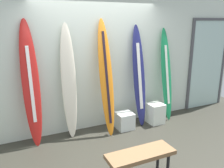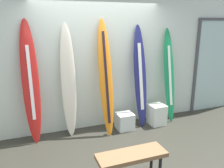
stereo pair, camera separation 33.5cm
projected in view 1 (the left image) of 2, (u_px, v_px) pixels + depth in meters
name	position (u px, v px, depth m)	size (l,w,h in m)	color
ground	(126.00, 154.00, 3.90)	(8.00, 8.00, 0.04)	#313028
wall_back	(96.00, 60.00, 4.67)	(7.20, 0.20, 2.80)	silver
surfboard_crimson	(31.00, 85.00, 3.95)	(0.31, 0.36, 2.20)	red
surfboard_ivory	(69.00, 83.00, 4.26)	(0.29, 0.29, 2.13)	silver
surfboard_sunset	(106.00, 78.00, 4.41)	(0.27, 0.55, 2.21)	orange
surfboard_navy	(139.00, 77.00, 4.80)	(0.29, 0.41, 2.09)	navy
surfboard_emerald	(166.00, 75.00, 5.10)	(0.27, 0.43, 2.02)	#19824C
display_block_left	(155.00, 113.00, 5.03)	(0.33, 0.33, 0.43)	white
display_block_center	(125.00, 121.00, 4.77)	(0.33, 0.33, 0.34)	silver
glass_door	(207.00, 63.00, 5.82)	(1.16, 0.06, 2.22)	silver
bench	(141.00, 156.00, 3.15)	(0.96, 0.34, 0.43)	olive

